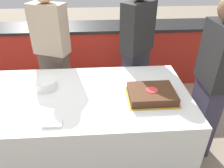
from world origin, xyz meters
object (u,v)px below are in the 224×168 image
Objects in this scene: person_standing_back at (53,53)px; plate_stack at (46,84)px; person_seated_right at (212,82)px; cake at (151,94)px; person_cutting_cake at (137,51)px.

plate_stack is at bearing 114.87° from person_standing_back.
cake is at bearing -81.12° from person_seated_right.
plate_stack is 0.13× the size of person_seated_right.
person_standing_back is at bearing 92.85° from plate_stack.
cake is 0.27× the size of person_cutting_cake.
person_standing_back is at bearing 140.00° from cake.
person_standing_back is at bearing -115.14° from person_seated_right.
person_seated_right reaches higher than cake.
person_seated_right is (0.59, -0.74, -0.02)m from person_cutting_cake.
person_seated_right is at bearing 85.30° from person_cutting_cake.
person_cutting_cake is at bearing 32.61° from plate_stack.
person_standing_back is (-1.58, 0.74, 0.02)m from person_seated_right.
plate_stack is at bearing 167.25° from cake.
cake is 0.99m from plate_stack.
person_standing_back is (-0.03, 0.62, 0.06)m from plate_stack.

